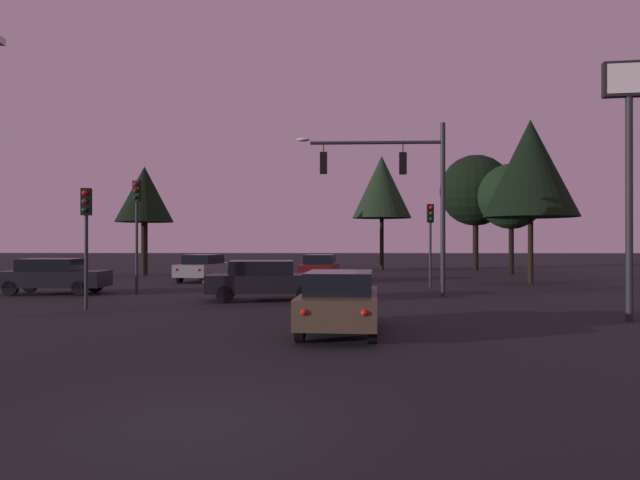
% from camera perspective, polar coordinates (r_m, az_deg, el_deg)
% --- Properties ---
extents(ground_plane, '(168.00, 168.00, 0.00)m').
position_cam_1_polar(ground_plane, '(31.71, -1.89, -4.23)').
color(ground_plane, black).
rests_on(ground_plane, ground).
extents(traffic_signal_mast_arm, '(6.15, 0.44, 7.15)m').
position_cam_1_polar(traffic_signal_mast_arm, '(24.36, 8.03, 5.76)').
color(traffic_signal_mast_arm, '#232326').
rests_on(traffic_signal_mast_arm, ground).
extents(traffic_light_corner_left, '(0.34, 0.37, 4.88)m').
position_cam_1_polar(traffic_light_corner_left, '(26.27, -17.55, 2.42)').
color(traffic_light_corner_left, '#232326').
rests_on(traffic_light_corner_left, ground).
extents(traffic_light_corner_right, '(0.30, 0.35, 4.03)m').
position_cam_1_polar(traffic_light_corner_right, '(20.82, -21.96, 1.55)').
color(traffic_light_corner_right, '#232326').
rests_on(traffic_light_corner_right, ground).
extents(traffic_light_median, '(0.32, 0.36, 4.08)m').
position_cam_1_polar(traffic_light_median, '(28.86, 10.78, 1.14)').
color(traffic_light_median, '#232326').
rests_on(traffic_light_median, ground).
extents(car_nearside_lane, '(2.13, 4.40, 1.52)m').
position_cam_1_polar(car_nearside_lane, '(14.32, 1.97, -5.99)').
color(car_nearside_lane, '#473828').
rests_on(car_nearside_lane, ground).
extents(car_crossing_left, '(4.63, 2.25, 1.52)m').
position_cam_1_polar(car_crossing_left, '(22.31, -5.48, -3.90)').
color(car_crossing_left, black).
rests_on(car_crossing_left, ground).
extents(car_crossing_right, '(4.49, 1.92, 1.52)m').
position_cam_1_polar(car_crossing_right, '(27.40, -24.69, -3.19)').
color(car_crossing_right, black).
rests_on(car_crossing_right, ground).
extents(car_far_lane, '(2.28, 4.25, 1.52)m').
position_cam_1_polar(car_far_lane, '(32.73, -0.05, -2.71)').
color(car_far_lane, '#4C0F0F').
rests_on(car_far_lane, ground).
extents(car_parked_lot, '(2.62, 4.82, 1.52)m').
position_cam_1_polar(car_parked_lot, '(33.74, -11.28, -2.63)').
color(car_parked_lot, gray).
rests_on(car_parked_lot, ground).
extents(store_sign_illuminated, '(1.42, 0.44, 7.34)m').
position_cam_1_polar(store_sign_illuminated, '(18.83, 28.05, 9.34)').
color(store_sign_illuminated, '#232326').
rests_on(store_sign_illuminated, ground).
extents(tree_behind_sign, '(5.04, 5.04, 8.84)m').
position_cam_1_polar(tree_behind_sign, '(33.49, 19.94, 6.61)').
color(tree_behind_sign, black).
rests_on(tree_behind_sign, ground).
extents(tree_left_far, '(5.55, 5.55, 9.06)m').
position_cam_1_polar(tree_left_far, '(47.29, 15.01, 4.70)').
color(tree_left_far, black).
rests_on(tree_left_far, ground).
extents(tree_center_horizon, '(3.85, 3.85, 7.31)m').
position_cam_1_polar(tree_center_horizon, '(40.84, -16.84, 4.26)').
color(tree_center_horizon, black).
rests_on(tree_center_horizon, ground).
extents(tree_right_cluster, '(4.72, 4.72, 9.14)m').
position_cam_1_polar(tree_right_cluster, '(46.95, 6.07, 5.18)').
color(tree_right_cluster, black).
rests_on(tree_right_cluster, ground).
extents(tree_lot_edge, '(4.48, 4.48, 7.59)m').
position_cam_1_polar(tree_lot_edge, '(41.92, 18.25, 4.06)').
color(tree_lot_edge, black).
rests_on(tree_lot_edge, ground).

